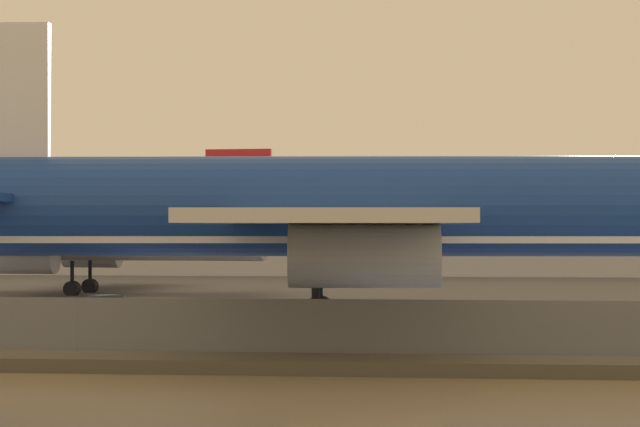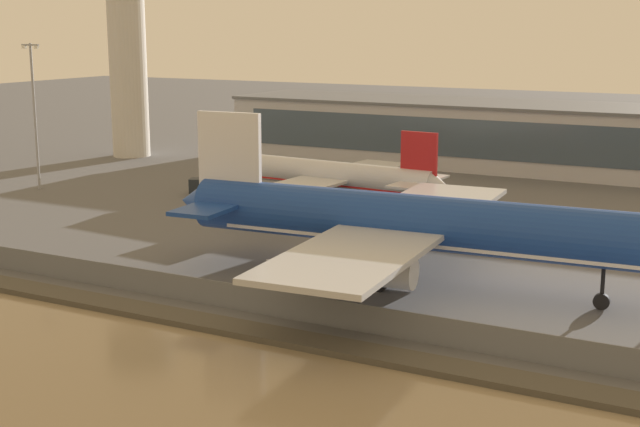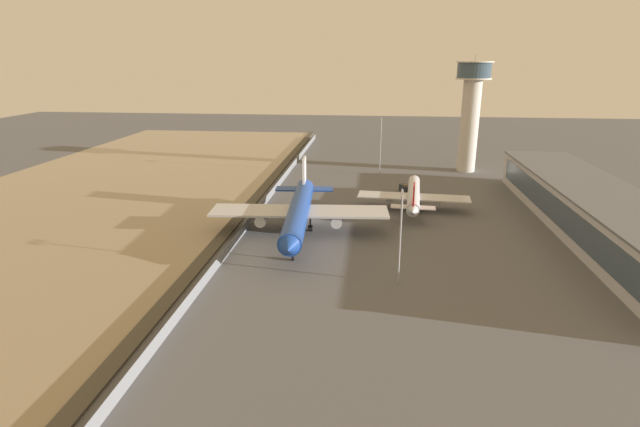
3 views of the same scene
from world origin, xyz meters
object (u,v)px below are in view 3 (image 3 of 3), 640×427
Objects in this scene: ops_van at (405,188)px; baggage_tug at (295,215)px; cargo_jet_blue at (299,211)px; passenger_jet_silver at (414,195)px; apron_light_mast_apron_west at (400,232)px; control_tower at (471,105)px; apron_light_mast_apron_east at (381,143)px.

baggage_tug is at bearing -45.64° from ops_van.
cargo_jet_blue is 38.71m from passenger_jet_silver.
apron_light_mast_apron_west reaches higher than ops_van.
control_tower reaches higher than passenger_jet_silver.
apron_light_mast_apron_east is at bearing -167.51° from passenger_jet_silver.
apron_light_mast_apron_east is (-93.14, -3.14, 1.25)m from apron_light_mast_apron_west.
cargo_jet_blue is 1.39× the size of passenger_jet_silver.
passenger_jet_silver is 6.63× the size of ops_van.
baggage_tug is 0.19× the size of apron_light_mast_apron_west.
apron_light_mast_apron_west is (25.64, 23.24, 4.70)m from cargo_jet_blue.
control_tower is at bearing 144.27° from ops_van.
cargo_jet_blue reaches higher than baggage_tug.
apron_light_mast_apron_west is 93.20m from apron_light_mast_apron_east.
cargo_jet_blue is 2.78× the size of apron_light_mast_apron_west.
apron_light_mast_apron_east is at bearing 163.42° from cargo_jet_blue.
control_tower is 36.79m from apron_light_mast_apron_east.
passenger_jet_silver is 0.87× the size of control_tower.
cargo_jet_blue is 9.24× the size of ops_van.
apron_light_mast_apron_east reaches higher than apron_light_mast_apron_west.
apron_light_mast_apron_east is (-54.82, 23.09, 11.03)m from baggage_tug.
cargo_jet_blue is at bearing -49.73° from passenger_jet_silver.
ops_van is 69.67m from apron_light_mast_apron_west.
apron_light_mast_apron_west is at bearing 42.18° from cargo_jet_blue.
ops_van is 0.27× the size of apron_light_mast_apron_east.
control_tower is (-64.98, 56.00, 23.94)m from baggage_tug.
cargo_jet_blue is 13.98m from baggage_tug.
apron_light_mast_apron_east is (10.16, -32.91, -12.91)m from control_tower.
apron_light_mast_apron_west is (50.64, -6.27, 6.46)m from passenger_jet_silver.
passenger_jet_silver is at bearing 3.98° from ops_van.
passenger_jet_silver is 1.76× the size of apron_light_mast_apron_east.
control_tower reaches higher than apron_light_mast_apron_east.
control_tower is at bearing 163.92° from apron_light_mast_apron_west.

